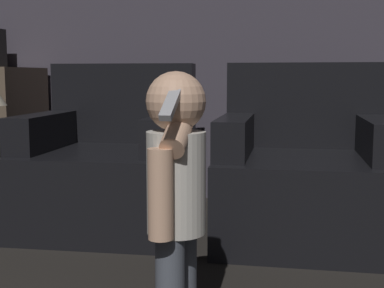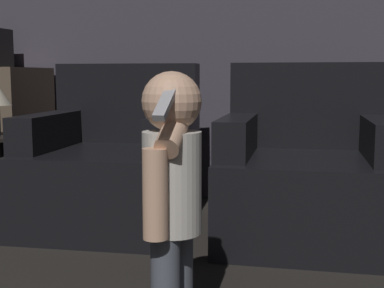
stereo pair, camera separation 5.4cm
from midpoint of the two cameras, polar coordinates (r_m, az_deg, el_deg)
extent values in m
cube|color=#3D3842|center=(3.70, 11.86, 13.93)|extent=(8.40, 0.05, 2.60)
cube|color=black|center=(3.09, -8.20, -4.68)|extent=(0.94, 0.95, 0.45)
cube|color=black|center=(3.38, -6.38, 4.36)|extent=(0.89, 0.22, 0.49)
cube|color=black|center=(3.18, -14.52, 1.39)|extent=(0.21, 0.74, 0.20)
cube|color=black|center=(2.95, -1.62, 1.18)|extent=(0.21, 0.74, 0.20)
cube|color=black|center=(2.87, 12.62, -5.72)|extent=(0.92, 0.93, 0.45)
cube|color=black|center=(3.17, 12.75, 4.04)|extent=(0.89, 0.20, 0.49)
cube|color=black|center=(2.83, 5.45, 0.90)|extent=(0.19, 0.74, 0.20)
cube|color=black|center=(2.85, 20.11, 0.53)|extent=(0.19, 0.74, 0.20)
cylinder|color=#474C56|center=(1.88, -0.54, -14.08)|extent=(0.10, 0.10, 0.35)
cylinder|color=#B7B2A8|center=(1.74, -1.25, -4.12)|extent=(0.19, 0.19, 0.33)
sphere|color=tan|center=(1.71, -1.28, 4.56)|extent=(0.19, 0.19, 0.19)
cylinder|color=tan|center=(1.63, -2.98, -5.35)|extent=(0.08, 0.08, 0.28)
cylinder|color=tan|center=(1.70, -0.70, 2.32)|extent=(0.08, 0.28, 0.21)
cube|color=#99999E|center=(1.58, -1.83, 4.49)|extent=(0.04, 0.16, 0.10)
cylinder|color=black|center=(3.42, -19.38, -3.53)|extent=(0.06, 0.06, 0.49)
camera|label=1|loc=(0.03, -89.33, 0.09)|focal=50.00mm
camera|label=2|loc=(0.03, 90.67, -0.09)|focal=50.00mm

